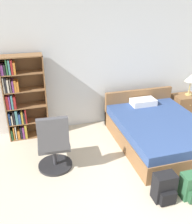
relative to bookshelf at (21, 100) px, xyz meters
The scene contains 7 objects.
wall_back 1.83m from the bookshelf, ahead, with size 9.00×0.06×2.60m.
bookshelf is the anchor object (origin of this frame).
bed 2.62m from the bookshelf, 20.45° to the right, with size 1.49×1.99×0.73m.
office_chair 1.32m from the bookshelf, 70.01° to the right, with size 0.55×0.61×1.02m.
nightstand 3.56m from the bookshelf, ahead, with size 0.52×0.43×0.50m.
table_lamp 3.59m from the bookshelf, ahead, with size 0.26×0.26×0.48m.
backpack_black 2.92m from the bookshelf, 51.63° to the right, with size 0.29×0.26×0.41m.
Camera 1 is at (-1.57, -1.45, 2.58)m, focal length 40.00 mm.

